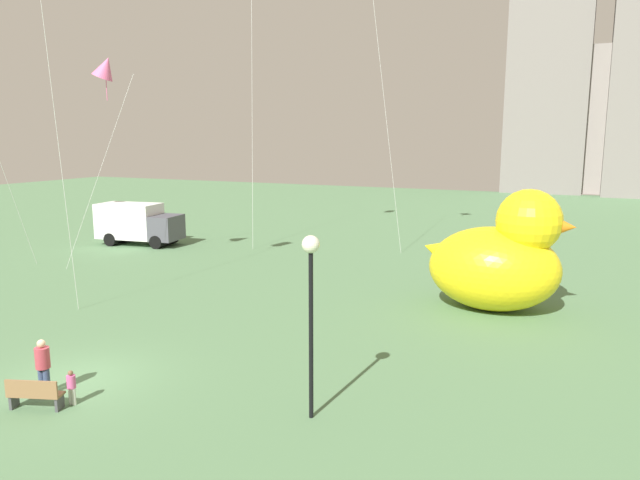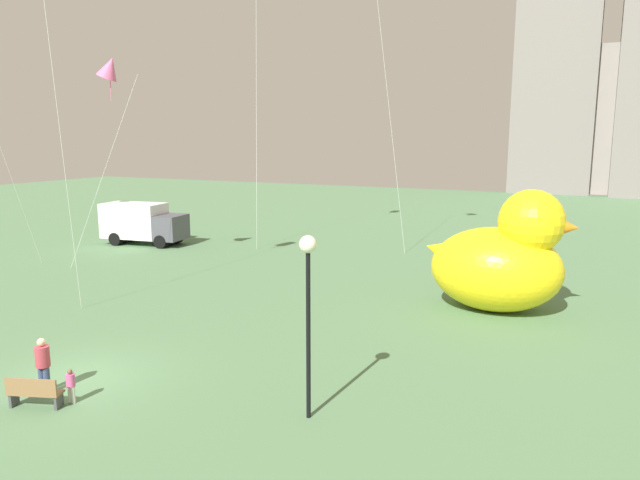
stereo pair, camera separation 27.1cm
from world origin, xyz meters
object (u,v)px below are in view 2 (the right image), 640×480
at_px(kite_pink, 109,68).
at_px(lamppost, 308,281).
at_px(box_truck, 143,224).
at_px(person_adult, 43,363).
at_px(giant_inflatable_duck, 502,259).
at_px(person_child, 71,384).
at_px(park_bench, 34,392).

bearing_deg(kite_pink, lamppost, -32.42).
xyz_separation_m(box_truck, kite_pink, (4.61, -6.83, 9.55)).
xyz_separation_m(person_adult, giant_inflatable_duck, (10.71, 14.30, 1.33)).
bearing_deg(box_truck, person_adult, -54.26).
bearing_deg(giant_inflatable_duck, kite_pink, -176.37).
relative_size(person_child, lamppost, 0.20).
relative_size(person_adult, giant_inflatable_duck, 0.26).
xyz_separation_m(person_child, box_truck, (-15.51, 19.97, 0.89)).
distance_m(giant_inflatable_duck, kite_pink, 22.21).
distance_m(person_child, box_truck, 25.30).
distance_m(park_bench, person_adult, 1.08).
relative_size(box_truck, kite_pink, 0.52).
distance_m(lamppost, kite_pink, 21.77).
distance_m(person_child, kite_pink, 20.01).
xyz_separation_m(park_bench, giant_inflatable_duck, (10.15, 15.10, 1.79)).
height_order(giant_inflatable_duck, kite_pink, kite_pink).
bearing_deg(park_bench, giant_inflatable_duck, 56.09).
distance_m(person_adult, giant_inflatable_duck, 17.92).
relative_size(person_adult, lamppost, 0.34).
bearing_deg(kite_pink, person_child, -50.31).
height_order(person_adult, giant_inflatable_duck, giant_inflatable_duck).
bearing_deg(person_child, park_bench, -135.18).
distance_m(park_bench, kite_pink, 20.15).
bearing_deg(giant_inflatable_duck, box_truck, 167.50).
bearing_deg(lamppost, person_child, -161.65).
height_order(park_bench, lamppost, lamppost).
height_order(box_truck, kite_pink, kite_pink).
distance_m(box_truck, kite_pink, 12.61).
bearing_deg(person_adult, lamppost, 14.64).
bearing_deg(lamppost, person_adult, -165.36).
distance_m(giant_inflatable_duck, lamppost, 12.76).
relative_size(person_adult, box_truck, 0.28).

